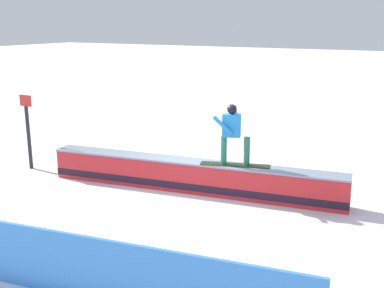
% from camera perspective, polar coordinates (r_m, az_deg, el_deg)
% --- Properties ---
extents(ground_plane, '(120.00, 120.00, 0.00)m').
position_cam_1_polar(ground_plane, '(11.34, -0.05, -5.69)').
color(ground_plane, white).
extents(grind_box, '(7.21, 1.67, 0.76)m').
position_cam_1_polar(grind_box, '(11.23, -0.05, -4.05)').
color(grind_box, red).
rests_on(grind_box, ground_plane).
extents(snowboarder, '(1.60, 0.77, 1.41)m').
position_cam_1_polar(snowboarder, '(10.61, 4.94, 1.37)').
color(snowboarder, black).
rests_on(snowboarder, grind_box).
extents(safety_fence, '(8.40, 1.39, 1.02)m').
position_cam_1_polar(safety_fence, '(7.62, -18.59, -12.96)').
color(safety_fence, '#3C87DD').
rests_on(safety_fence, ground_plane).
extents(trail_marker, '(0.40, 0.10, 2.04)m').
position_cam_1_polar(trail_marker, '(13.51, -19.24, 1.63)').
color(trail_marker, '#262628').
rests_on(trail_marker, ground_plane).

